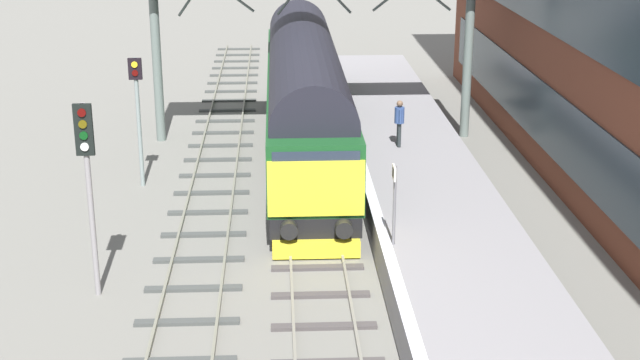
# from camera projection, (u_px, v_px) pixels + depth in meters

# --- Properties ---
(ground_plane) EXTENTS (140.00, 140.00, 0.00)m
(ground_plane) POSITION_uv_depth(u_px,v_px,m) (314.00, 234.00, 26.91)
(ground_plane) COLOR slate
(ground_plane) RESTS_ON ground
(track_main) EXTENTS (2.50, 60.00, 0.15)m
(track_main) POSITION_uv_depth(u_px,v_px,m) (314.00, 232.00, 26.89)
(track_main) COLOR gray
(track_main) RESTS_ON ground
(track_adjacent_west) EXTENTS (2.50, 60.00, 0.15)m
(track_adjacent_west) POSITION_uv_depth(u_px,v_px,m) (204.00, 234.00, 26.74)
(track_adjacent_west) COLOR slate
(track_adjacent_west) RESTS_ON ground
(station_platform) EXTENTS (4.00, 44.00, 1.01)m
(station_platform) POSITION_uv_depth(u_px,v_px,m) (435.00, 216.00, 26.91)
(station_platform) COLOR gray
(station_platform) RESTS_ON ground
(diesel_locomotive) EXTENTS (2.74, 19.13, 4.68)m
(diesel_locomotive) POSITION_uv_depth(u_px,v_px,m) (305.00, 92.00, 33.35)
(diesel_locomotive) COLOR black
(diesel_locomotive) RESTS_ON ground
(signal_post_mid) EXTENTS (0.44, 0.22, 4.99)m
(signal_post_mid) POSITION_uv_depth(u_px,v_px,m) (88.00, 174.00, 22.03)
(signal_post_mid) COLOR gray
(signal_post_mid) RESTS_ON ground
(signal_post_far) EXTENTS (0.44, 0.22, 4.41)m
(signal_post_far) POSITION_uv_depth(u_px,v_px,m) (138.00, 107.00, 30.10)
(signal_post_far) COLOR gray
(signal_post_far) RESTS_ON ground
(platform_number_sign) EXTENTS (0.10, 0.44, 2.12)m
(platform_number_sign) POSITION_uv_depth(u_px,v_px,m) (394.00, 193.00, 23.19)
(platform_number_sign) COLOR slate
(platform_number_sign) RESTS_ON station_platform
(waiting_passenger) EXTENTS (0.34, 0.51, 1.64)m
(waiting_passenger) POSITION_uv_depth(u_px,v_px,m) (399.00, 119.00, 31.62)
(waiting_passenger) COLOR #262D2F
(waiting_passenger) RESTS_ON station_platform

